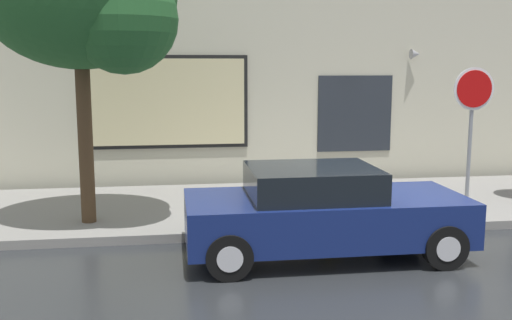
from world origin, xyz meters
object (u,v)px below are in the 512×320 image
object	(u,v)px
fire_hydrant	(331,189)
street_tree	(88,1)
stop_sign	(472,111)
parked_car	(323,212)

from	to	relation	value
fire_hydrant	street_tree	size ratio (longest dim) A/B	0.16
street_tree	stop_sign	world-z (taller)	street_tree
parked_car	fire_hydrant	xyz separation A→B (m)	(0.72, 2.15, -0.13)
parked_car	street_tree	bearing A→B (deg)	151.95
street_tree	fire_hydrant	bearing A→B (deg)	3.87
street_tree	stop_sign	size ratio (longest dim) A/B	1.89
parked_car	stop_sign	bearing A→B (deg)	26.38
parked_car	fire_hydrant	world-z (taller)	parked_car
fire_hydrant	street_tree	world-z (taller)	street_tree
stop_sign	street_tree	bearing A→B (deg)	177.28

